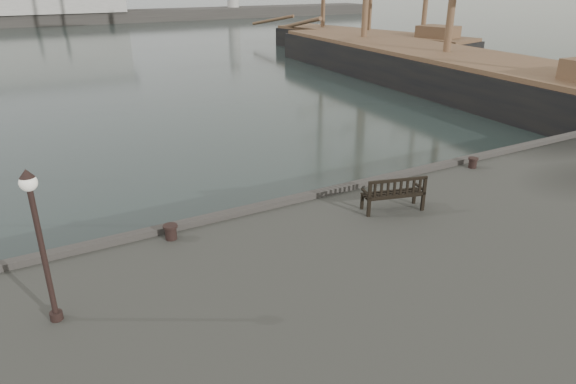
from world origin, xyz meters
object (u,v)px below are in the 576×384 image
bollard_right (473,163)px  lamp_post (38,227)px  bench (393,200)px  tall_ship_main (443,77)px  tall_ship_far (367,47)px  bollard_left (171,232)px

bollard_right → lamp_post: (-14.38, -2.14, 1.91)m
bench → bollard_right: bench is taller
lamp_post → bollard_right: bearing=8.5°
bollard_right → lamp_post: lamp_post is taller
tall_ship_main → tall_ship_far: size_ratio=1.63×
tall_ship_far → bollard_left: bearing=-147.9°
bench → bollard_right: (4.96, 1.40, -0.15)m
bollard_right → tall_ship_main: size_ratio=0.01×
tall_ship_main → bollard_left: bearing=-144.1°
bench → bollard_left: 6.49m
bollard_right → tall_ship_far: size_ratio=0.01×
bollard_right → lamp_post: 14.66m
bollard_left → lamp_post: (-3.11, -2.23, 1.89)m
bench → tall_ship_far: tall_ship_far is taller
bollard_left → bench: bearing=-13.3°
bollard_right → lamp_post: size_ratio=0.12×
tall_ship_far → lamp_post: bearing=-148.6°
bench → lamp_post: lamp_post is taller
tall_ship_main → tall_ship_far: 19.23m
lamp_post → tall_ship_far: (36.78, 37.12, -2.94)m
bench → bollard_left: bench is taller
bollard_left → tall_ship_main: bearing=31.9°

